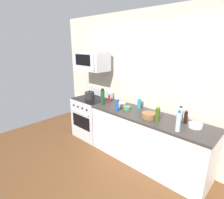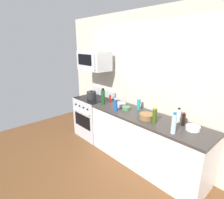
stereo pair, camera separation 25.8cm
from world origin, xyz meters
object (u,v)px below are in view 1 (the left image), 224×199
bottle_water_clear (178,122)px  bottle_vinegar_white (180,114)px  microwave (92,61)px  bowl_steel_prep (121,104)px  range_oven (92,117)px  bottle_wine_green (103,97)px  bottle_olive_oil (158,114)px  bowl_green_glaze (127,108)px  stockpot (90,95)px  bottle_hot_sauce_red (109,99)px  bottle_soda_blue (117,105)px  bowl_wooden_salad (149,115)px  bottle_dish_soap (139,103)px  bowl_white_ceramic (195,125)px  bottle_soy_sauce_dark (186,117)px

bottle_water_clear → bottle_vinegar_white: bearing=109.8°
microwave → bowl_steel_prep: 1.14m
range_oven → bottle_wine_green: (0.49, -0.12, 0.61)m
bottle_olive_oil → bowl_green_glaze: 0.70m
range_oven → bottle_olive_oil: size_ratio=4.33×
microwave → bottle_wine_green: microwave is taller
bottle_olive_oil → bowl_steel_prep: bearing=169.7°
microwave → stockpot: (-0.00, -0.10, -0.75)m
bottle_water_clear → bottle_olive_oil: bearing=164.4°
bottle_hot_sauce_red → bottle_wine_green: (0.00, -0.19, 0.08)m
range_oven → bottle_vinegar_white: bearing=5.5°
bottle_hot_sauce_red → bottle_soda_blue: 0.53m
bottle_hot_sauce_red → bowl_wooden_salad: (1.07, -0.14, -0.03)m
bottle_water_clear → bowl_wooden_salad: bearing=166.1°
bottle_dish_soap → bowl_white_ceramic: size_ratio=1.13×
bottle_hot_sauce_red → bottle_soda_blue: (0.46, -0.27, 0.04)m
bottle_hot_sauce_red → bottle_dish_soap: bottle_dish_soap is taller
bowl_steel_prep → bottle_dish_soap: bearing=19.2°
bottle_soy_sauce_dark → bowl_steel_prep: bearing=-176.9°
bottle_soda_blue → bowl_steel_prep: bearing=117.7°
bowl_white_ceramic → bottle_dish_soap: bearing=174.8°
bowl_steel_prep → bowl_wooden_salad: bearing=-10.4°
microwave → bottle_vinegar_white: (1.96, 0.14, -0.72)m
bottle_soy_sauce_dark → stockpot: bearing=-174.9°
microwave → range_oven: bearing=-90.3°
bottle_soy_sauce_dark → bottle_wine_green: bottle_wine_green is taller
bottle_soda_blue → range_oven: bearing=168.1°
range_oven → bottle_hot_sauce_red: size_ratio=6.39×
microwave → bowl_white_ceramic: bearing=1.1°
bottle_soda_blue → microwave: bearing=165.5°
bowl_white_ceramic → bowl_steel_prep: size_ratio=0.93×
stockpot → bottle_soda_blue: bearing=-8.8°
bottle_hot_sauce_red → bottle_vinegar_white: bottle_vinegar_white is taller
bottle_olive_oil → stockpot: (-1.72, 0.05, -0.03)m
bottle_dish_soap → bowl_white_ceramic: 1.09m
stockpot → bowl_wooden_salad: bearing=-0.8°
bowl_wooden_salad → bowl_white_ceramic: bearing=13.1°
bottle_dish_soap → bottle_water_clear: (0.94, -0.40, 0.04)m
bottle_dish_soap → bottle_wine_green: bearing=-155.5°
range_oven → bottle_water_clear: bottle_water_clear is taller
bottle_soy_sauce_dark → bottle_wine_green: bearing=-171.0°
bottle_soy_sauce_dark → stockpot: bottle_soy_sauce_dark is taller
bowl_steel_prep → bottle_water_clear: bearing=-11.9°
bottle_olive_oil → bottle_wine_green: size_ratio=0.75×
bottle_wine_green → bowl_wooden_salad: size_ratio=1.37×
bottle_olive_oil → bottle_dish_soap: bottle_olive_oil is taller
bottle_hot_sauce_red → bowl_green_glaze: (0.55, -0.09, -0.05)m
range_oven → bottle_olive_oil: 1.82m
bottle_soy_sauce_dark → bottle_soda_blue: (-1.13, -0.33, 0.02)m
range_oven → bottle_olive_oil: (1.72, -0.11, 0.57)m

